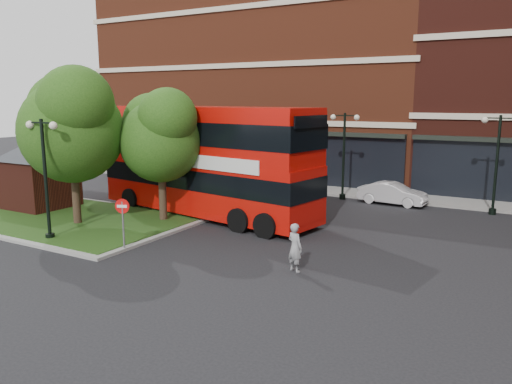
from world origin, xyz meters
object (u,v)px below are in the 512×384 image
Objects in this scene: bus at (204,154)px; car_silver at (275,176)px; woman at (295,247)px; car_white at (392,193)px.

car_silver is at bearing 103.36° from bus.
car_silver is (-8.11, 14.18, -0.06)m from woman.
car_white is (0.00, 12.68, -0.23)m from woman.
bus is at bearing 178.44° from car_silver.
bus reaches higher than woman.
woman is 16.34m from car_silver.
woman is (7.53, -5.38, -2.27)m from bus.
bus reaches higher than car_silver.
bus is 10.78m from car_white.
bus is 9.53m from woman.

